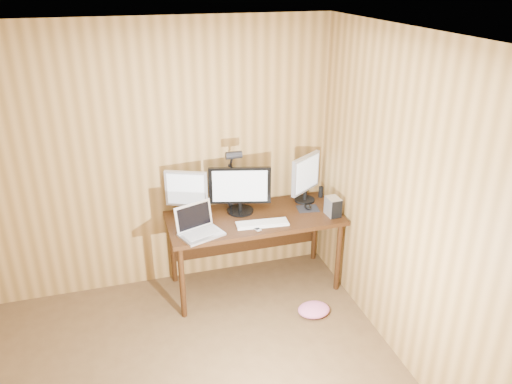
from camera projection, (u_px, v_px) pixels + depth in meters
name	position (u px, v px, depth m)	size (l,w,h in m)	color
room_shell	(176.00, 287.00, 2.74)	(4.00, 4.00, 4.00)	brown
desk	(252.00, 225.00, 4.72)	(1.60, 0.70, 0.75)	black
monitor_center	(240.00, 189.00, 4.60)	(0.56, 0.25, 0.45)	black
monitor_left	(186.00, 192.00, 4.53)	(0.37, 0.19, 0.44)	black
monitor_right	(306.00, 177.00, 4.81)	(0.36, 0.27, 0.47)	black
laptop	(198.00, 227.00, 4.29)	(0.42, 0.38, 0.25)	silver
keyboard	(262.00, 223.00, 4.46)	(0.48, 0.18, 0.02)	white
mousepad	(308.00, 209.00, 4.75)	(0.20, 0.16, 0.00)	black
mouse	(308.00, 207.00, 4.75)	(0.07, 0.11, 0.04)	black
hard_drive	(333.00, 207.00, 4.60)	(0.12, 0.16, 0.17)	silver
phone	(257.00, 229.00, 4.38)	(0.07, 0.10, 0.01)	silver
speaker	(321.00, 192.00, 4.98)	(0.05, 0.05, 0.11)	black
desk_lamp	(232.00, 170.00, 4.58)	(0.15, 0.21, 0.64)	black
fabric_pile	(314.00, 310.00, 4.47)	(0.29, 0.24, 0.09)	#D76892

